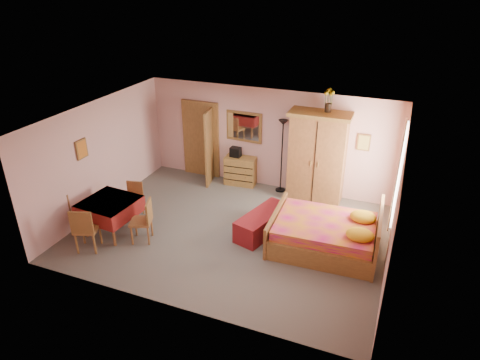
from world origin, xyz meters
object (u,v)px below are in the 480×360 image
at_px(bench, 263,223).
at_px(chair_north, 133,201).
at_px(stereo, 236,152).
at_px(chair_east, 141,221).
at_px(floor_lamp, 282,157).
at_px(chair_west, 82,209).
at_px(bed, 325,227).
at_px(dining_table, 111,217).
at_px(chest_of_drawers, 240,171).
at_px(chair_south, 87,228).
at_px(wardrobe, 317,157).
at_px(wall_mirror, 244,127).
at_px(sunflower_vase, 329,100).

distance_m(bench, chair_north, 3.02).
relative_size(stereo, chair_east, 0.29).
distance_m(floor_lamp, bench, 2.18).
bearing_deg(chair_west, bed, 84.93).
height_order(dining_table, chair_west, chair_west).
relative_size(chest_of_drawers, chair_south, 0.83).
height_order(wardrobe, chair_west, wardrobe).
distance_m(wall_mirror, chair_west, 4.41).
relative_size(sunflower_vase, chair_south, 0.55).
xyz_separation_m(chest_of_drawers, chair_north, (-1.65, -2.50, 0.03)).
height_order(floor_lamp, dining_table, floor_lamp).
bearing_deg(chair_west, chair_south, 28.80).
bearing_deg(wardrobe, sunflower_vase, 27.43).
relative_size(bed, chair_east, 2.30).
bearing_deg(floor_lamp, wall_mirror, 170.36).
distance_m(chest_of_drawers, stereo, 0.53).
relative_size(bench, chair_north, 1.74).
distance_m(wardrobe, chair_south, 5.43).
height_order(wardrobe, chair_south, wardrobe).
xyz_separation_m(sunflower_vase, chair_west, (-4.63, -3.25, -2.08)).
height_order(floor_lamp, chair_east, floor_lamp).
bearing_deg(stereo, chair_north, -121.12).
bearing_deg(chair_south, floor_lamp, 33.88).
relative_size(chair_south, chair_north, 1.19).
height_order(chest_of_drawers, chair_north, chair_north).
height_order(stereo, dining_table, stereo).
distance_m(dining_table, chair_north, 0.74).
xyz_separation_m(bench, chair_south, (-3.10, -1.90, 0.25)).
distance_m(stereo, dining_table, 3.64).
height_order(bed, chair_west, bed).
bearing_deg(dining_table, chair_south, -94.81).
bearing_deg(sunflower_vase, stereo, 179.17).
xyz_separation_m(chest_of_drawers, wardrobe, (2.02, -0.10, 0.74)).
bearing_deg(bench, chair_east, -151.51).
xyz_separation_m(chair_north, chair_west, (-0.82, -0.78, 0.03)).
xyz_separation_m(floor_lamp, sunflower_vase, (1.05, -0.05, 1.57)).
bearing_deg(dining_table, wardrobe, 39.98).
relative_size(wall_mirror, wardrobe, 0.45).
height_order(stereo, chair_north, stereo).
bearing_deg(dining_table, chair_east, -1.84).
xyz_separation_m(wardrobe, chair_north, (-3.68, -2.40, -0.71)).
bearing_deg(chair_west, chest_of_drawers, 125.08).
distance_m(chest_of_drawers, dining_table, 3.66).
height_order(chest_of_drawers, chair_south, chair_south).
relative_size(wall_mirror, stereo, 3.75).
height_order(chair_south, chair_east, chair_south).
relative_size(wall_mirror, chair_east, 1.09).
distance_m(bed, bench, 1.38).
height_order(chest_of_drawers, bed, bed).
bearing_deg(floor_lamp, chair_west, -137.34).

